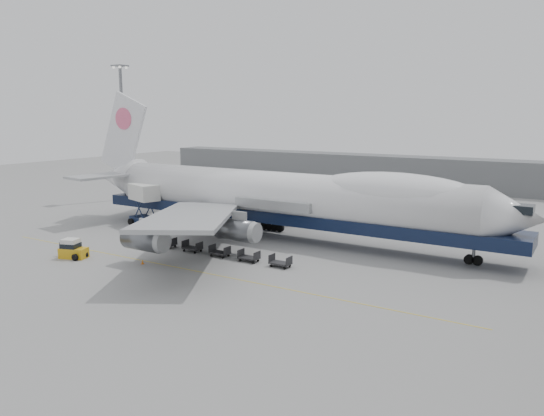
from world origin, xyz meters
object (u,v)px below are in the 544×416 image
Objects in this scene: catering_truck at (145,202)px; ground_worker at (61,249)px; airliner at (284,197)px; baggage_tug at (72,249)px.

ground_worker is at bearing -58.87° from catering_truck.
catering_truck is 18.63m from ground_worker.
airliner is 26.98m from baggage_tug.
catering_truck reaches higher than baggage_tug.
airliner is 22.33m from catering_truck.
ground_worker is (-1.87, -0.16, -0.18)m from baggage_tug.
airliner is 28.27m from ground_worker.
catering_truck is 18.97m from baggage_tug.
airliner reaches higher than catering_truck.
baggage_tug is 1.89m from ground_worker.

